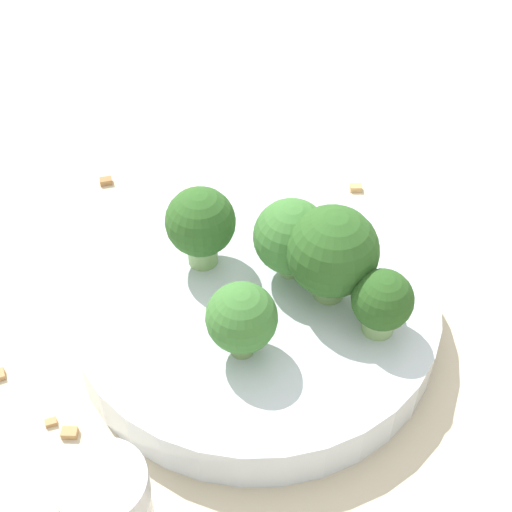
{
  "coord_description": "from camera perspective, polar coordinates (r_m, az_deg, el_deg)",
  "views": [
    {
      "loc": [
        0.3,
        -0.04,
        0.36
      ],
      "look_at": [
        0.0,
        0.0,
        0.06
      ],
      "focal_mm": 50.0,
      "sensor_mm": 36.0,
      "label": 1
    }
  ],
  "objects": [
    {
      "name": "almond_crumb_3",
      "position": [
        0.57,
        8.02,
        5.6
      ],
      "size": [
        0.01,
        0.01,
        0.01
      ],
      "primitive_type": "cube",
      "rotation": [
        0.0,
        0.0,
        4.58
      ],
      "color": "tan",
      "rests_on": "ground_plane"
    },
    {
      "name": "broccoli_floret_0",
      "position": [
        0.39,
        -1.16,
        -5.05
      ],
      "size": [
        0.04,
        0.04,
        0.05
      ],
      "color": "#7A9E5B",
      "rests_on": "bowl"
    },
    {
      "name": "bowl",
      "position": [
        0.45,
        -0.0,
        -4.27
      ],
      "size": [
        0.23,
        0.23,
        0.03
      ],
      "primitive_type": "cylinder",
      "color": "silver",
      "rests_on": "ground_plane"
    },
    {
      "name": "broccoli_floret_3",
      "position": [
        0.42,
        6.12,
        0.25
      ],
      "size": [
        0.06,
        0.06,
        0.06
      ],
      "color": "#84AD66",
      "rests_on": "bowl"
    },
    {
      "name": "broccoli_floret_1",
      "position": [
        0.41,
        10.05,
        -3.66
      ],
      "size": [
        0.04,
        0.04,
        0.04
      ],
      "color": "#8EB770",
      "rests_on": "bowl"
    },
    {
      "name": "almond_crumb_2",
      "position": [
        0.46,
        -19.83,
        -8.77
      ],
      "size": [
        0.01,
        0.01,
        0.01
      ],
      "primitive_type": "cube",
      "rotation": [
        0.0,
        0.0,
        0.23
      ],
      "color": "#AD7F4C",
      "rests_on": "ground_plane"
    },
    {
      "name": "almond_crumb_4",
      "position": [
        0.43,
        -14.74,
        -13.37
      ],
      "size": [
        0.01,
        0.01,
        0.01
      ],
      "primitive_type": "cube",
      "rotation": [
        0.0,
        0.0,
        1.41
      ],
      "color": "#AD7F4C",
      "rests_on": "ground_plane"
    },
    {
      "name": "almond_crumb_1",
      "position": [
        0.44,
        -16.12,
        -12.56
      ],
      "size": [
        0.01,
        0.01,
        0.01
      ],
      "primitive_type": "cube",
      "rotation": [
        0.0,
        0.0,
        1.77
      ],
      "color": "#AD7F4C",
      "rests_on": "ground_plane"
    },
    {
      "name": "ground_plane",
      "position": [
        0.47,
        -0.0,
        -5.51
      ],
      "size": [
        3.0,
        3.0,
        0.0
      ],
      "primitive_type": "plane",
      "color": "beige"
    },
    {
      "name": "almond_crumb_0",
      "position": [
        0.58,
        -11.95,
        6.06
      ],
      "size": [
        0.01,
        0.01,
        0.01
      ],
      "primitive_type": "cube",
      "rotation": [
        0.0,
        0.0,
        4.82
      ],
      "color": "olive",
      "rests_on": "ground_plane"
    },
    {
      "name": "broccoli_floret_4",
      "position": [
        0.44,
        -4.46,
        2.55
      ],
      "size": [
        0.04,
        0.04,
        0.06
      ],
      "color": "#8EB770",
      "rests_on": "bowl"
    },
    {
      "name": "broccoli_floret_2",
      "position": [
        0.43,
        2.85,
        1.51
      ],
      "size": [
        0.05,
        0.05,
        0.06
      ],
      "color": "#8EB770",
      "rests_on": "bowl"
    }
  ]
}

